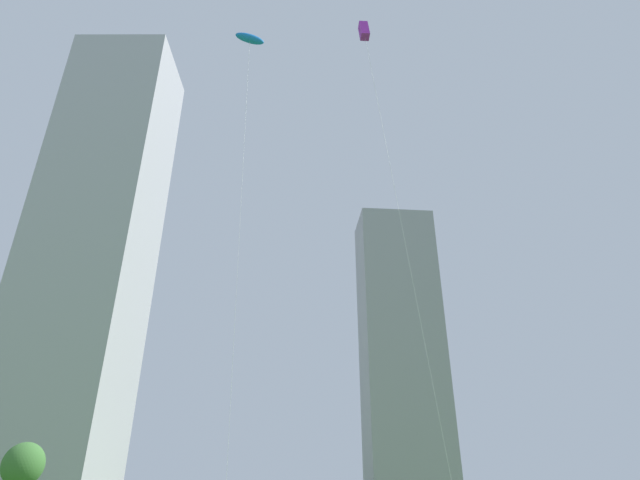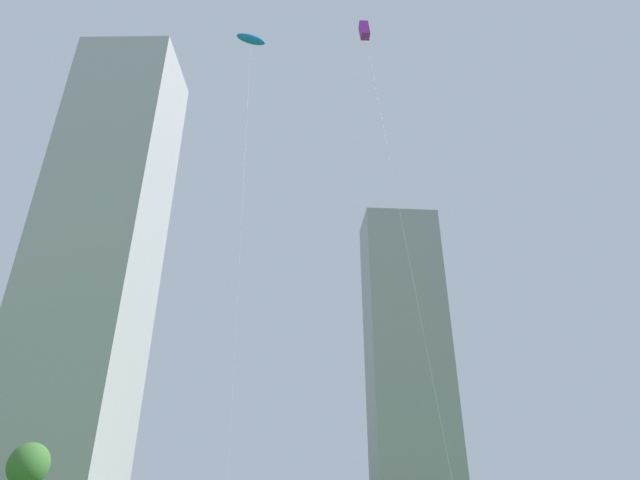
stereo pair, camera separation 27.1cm
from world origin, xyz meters
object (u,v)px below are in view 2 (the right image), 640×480
at_px(distant_highrise_0, 100,242).
at_px(kite_flying_2, 365,32).
at_px(park_tree_0, 28,465).
at_px(kite_flying_0, 251,40).
at_px(distant_highrise_1, 407,347).

bearing_deg(distant_highrise_0, kite_flying_2, -55.62).
bearing_deg(park_tree_0, kite_flying_0, -44.81).
distance_m(kite_flying_0, distant_highrise_1, 103.18).
relative_size(distant_highrise_0, distant_highrise_1, 1.42).
relative_size(kite_flying_2, distant_highrise_0, 0.29).
bearing_deg(park_tree_0, distant_highrise_1, 57.48).
distance_m(kite_flying_2, distant_highrise_0, 94.09).
height_order(kite_flying_2, distant_highrise_0, distant_highrise_0).
bearing_deg(kite_flying_0, kite_flying_2, -39.94).
bearing_deg(kite_flying_2, park_tree_0, 136.70).
bearing_deg(kite_flying_0, distant_highrise_0, 116.26).
xyz_separation_m(kite_flying_2, distant_highrise_0, (-44.02, 79.95, 22.86)).
xyz_separation_m(kite_flying_2, distant_highrise_1, (27.75, 103.36, 7.77)).
height_order(kite_flying_0, kite_flying_2, kite_flying_0).
bearing_deg(distant_highrise_1, kite_flying_0, -109.45).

